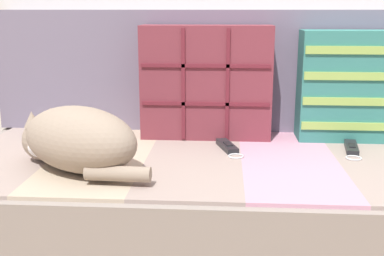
% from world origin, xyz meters
% --- Properties ---
extents(couch, '(2.13, 0.85, 0.42)m').
position_xyz_m(couch, '(-0.00, 0.12, 0.21)').
color(couch, gray).
rests_on(couch, ground_plane).
extents(sofa_backrest, '(2.09, 0.14, 0.44)m').
position_xyz_m(sofa_backrest, '(0.00, 0.48, 0.64)').
color(sofa_backrest, slate).
rests_on(sofa_backrest, couch).
extents(throw_pillow_quilted, '(0.45, 0.14, 0.39)m').
position_xyz_m(throw_pillow_quilted, '(-0.26, 0.33, 0.62)').
color(throw_pillow_quilted, brown).
rests_on(throw_pillow_quilted, couch).
extents(throw_pillow_striped, '(0.45, 0.14, 0.37)m').
position_xyz_m(throw_pillow_striped, '(0.28, 0.33, 0.61)').
color(throw_pillow_striped, '#337A70').
rests_on(throw_pillow_striped, couch).
extents(sleeping_cat, '(0.44, 0.38, 0.18)m').
position_xyz_m(sleeping_cat, '(-0.61, -0.06, 0.51)').
color(sleeping_cat, gray).
rests_on(sleeping_cat, couch).
extents(game_remote_near, '(0.10, 0.19, 0.02)m').
position_xyz_m(game_remote_near, '(-0.18, 0.17, 0.43)').
color(game_remote_near, black).
rests_on(game_remote_near, couch).
extents(game_remote_far, '(0.07, 0.19, 0.02)m').
position_xyz_m(game_remote_far, '(0.21, 0.18, 0.43)').
color(game_remote_far, black).
rests_on(game_remote_far, couch).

